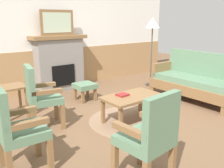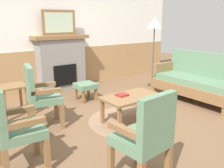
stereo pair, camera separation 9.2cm
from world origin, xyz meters
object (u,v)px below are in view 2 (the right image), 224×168
(book_on_table, at_px, (122,95))
(footstool, at_px, (86,87))
(coffee_table, at_px, (131,99))
(floor_lamp_by_couch, at_px, (154,27))
(fireplace, at_px, (61,62))
(armchair_near_fireplace, at_px, (39,94))
(framed_picture, at_px, (59,23))
(side_table, at_px, (12,92))
(armchair_by_window_left, at_px, (13,125))
(armchair_front_left, at_px, (146,135))
(couch, at_px, (197,82))

(book_on_table, height_order, footstool, book_on_table)
(coffee_table, xyz_separation_m, floor_lamp_by_couch, (1.93, 1.40, 1.06))
(fireplace, xyz_separation_m, armchair_near_fireplace, (-1.21, -1.77, -0.11))
(fireplace, height_order, framed_picture, framed_picture)
(side_table, bearing_deg, framed_picture, 36.60)
(armchair_by_window_left, height_order, side_table, armchair_by_window_left)
(armchair_by_window_left, bearing_deg, footstool, 41.37)
(coffee_table, bearing_deg, armchair_front_left, -126.04)
(floor_lamp_by_couch, bearing_deg, couch, -95.69)
(armchair_by_window_left, relative_size, floor_lamp_by_couch, 0.58)
(floor_lamp_by_couch, bearing_deg, framed_picture, 152.25)
(couch, bearing_deg, footstool, 142.88)
(framed_picture, bearing_deg, couch, -52.67)
(armchair_near_fireplace, distance_m, armchair_by_window_left, 1.16)
(fireplace, relative_size, armchair_front_left, 1.33)
(coffee_table, distance_m, footstool, 1.40)
(framed_picture, height_order, coffee_table, framed_picture)
(coffee_table, xyz_separation_m, armchair_front_left, (-0.94, -1.29, 0.15))
(book_on_table, height_order, armchair_near_fireplace, armchair_near_fireplace)
(coffee_table, relative_size, armchair_by_window_left, 0.98)
(fireplace, bearing_deg, armchair_near_fireplace, -124.35)
(couch, height_order, book_on_table, couch)
(armchair_front_left, relative_size, floor_lamp_by_couch, 0.58)
(fireplace, bearing_deg, floor_lamp_by_couch, -27.74)
(framed_picture, bearing_deg, coffee_table, -88.68)
(armchair_near_fireplace, xyz_separation_m, floor_lamp_by_couch, (3.19, 0.72, 0.91))
(armchair_front_left, bearing_deg, couch, 25.63)
(armchair_front_left, height_order, floor_lamp_by_couch, floor_lamp_by_couch)
(couch, bearing_deg, book_on_table, 177.90)
(framed_picture, relative_size, floor_lamp_by_couch, 0.48)
(couch, bearing_deg, armchair_front_left, -154.37)
(armchair_front_left, bearing_deg, book_on_table, 59.40)
(footstool, distance_m, side_table, 1.46)
(fireplace, distance_m, book_on_table, 2.36)
(fireplace, distance_m, footstool, 1.11)
(fireplace, height_order, armchair_by_window_left, fireplace)
(book_on_table, relative_size, armchair_near_fireplace, 0.18)
(floor_lamp_by_couch, bearing_deg, armchair_front_left, -136.83)
(book_on_table, height_order, armchair_by_window_left, armchair_by_window_left)
(framed_picture, bearing_deg, floor_lamp_by_couch, -27.75)
(armchair_front_left, bearing_deg, side_table, 101.37)
(framed_picture, distance_m, couch, 3.26)
(footstool, relative_size, side_table, 0.73)
(fireplace, height_order, armchair_near_fireplace, fireplace)
(armchair_by_window_left, relative_size, armchair_front_left, 1.00)
(framed_picture, xyz_separation_m, coffee_table, (0.06, -2.45, -1.17))
(book_on_table, xyz_separation_m, floor_lamp_by_couch, (2.05, 1.31, 1.00))
(fireplace, bearing_deg, coffee_table, -88.68)
(armchair_near_fireplace, bearing_deg, side_table, 106.41)
(book_on_table, relative_size, armchair_by_window_left, 0.18)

